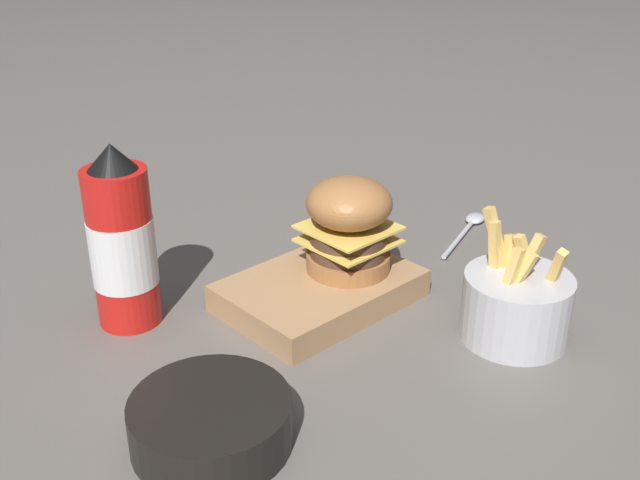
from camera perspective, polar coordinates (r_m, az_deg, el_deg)
The scene contains 8 objects.
ground_plane at distance 0.93m, azimuth -0.62°, elevation -3.98°, with size 6.00×6.00×0.00m, color #5B5651.
serving_board at distance 0.90m, azimuth 0.00°, elevation -3.86°, with size 0.22×0.16×0.03m.
burger at distance 0.88m, azimuth 2.21°, elevation 1.19°, with size 0.10×0.10×0.12m.
ketchup_bottle at distance 0.85m, azimuth -14.84°, elevation -0.29°, with size 0.07×0.07×0.21m.
fries_basket at distance 0.85m, azimuth 14.70°, elevation -4.81°, with size 0.12×0.12×0.14m.
side_bowl at distance 0.69m, azimuth -8.30°, elevation -13.46°, with size 0.15×0.15×0.05m.
spoon at distance 1.11m, azimuth 11.31°, elevation 1.10°, with size 0.16×0.07×0.01m.
ketchup_puddle at distance 1.09m, azimuth -0.06°, elevation 0.94°, with size 0.05×0.05×0.00m.
Camera 1 is at (0.54, 0.60, 0.46)m, focal length 42.00 mm.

